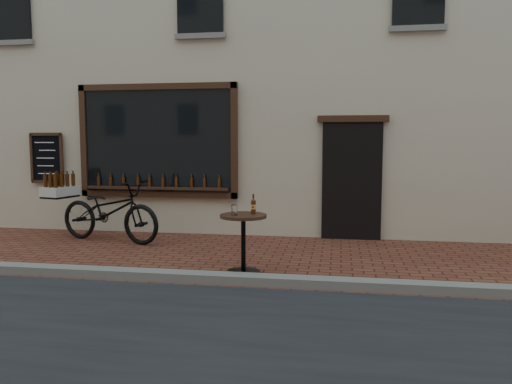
# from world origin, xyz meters

# --- Properties ---
(ground) EXTENTS (90.00, 90.00, 0.00)m
(ground) POSITION_xyz_m (0.00, 0.00, 0.00)
(ground) COLOR #602A1F
(ground) RESTS_ON ground
(kerb) EXTENTS (90.00, 0.25, 0.12)m
(kerb) POSITION_xyz_m (0.00, 0.20, 0.06)
(kerb) COLOR slate
(kerb) RESTS_ON ground
(shop_building) EXTENTS (28.00, 6.20, 10.00)m
(shop_building) POSITION_xyz_m (0.00, 6.50, 5.00)
(shop_building) COLOR beige
(shop_building) RESTS_ON ground
(cargo_bicycle) EXTENTS (2.58, 1.29, 1.21)m
(cargo_bicycle) POSITION_xyz_m (-2.54, 2.50, 0.58)
(cargo_bicycle) COLOR black
(cargo_bicycle) RESTS_ON ground
(bistro_table) EXTENTS (0.65, 0.65, 1.12)m
(bistro_table) POSITION_xyz_m (0.37, 0.70, 0.60)
(bistro_table) COLOR black
(bistro_table) RESTS_ON ground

